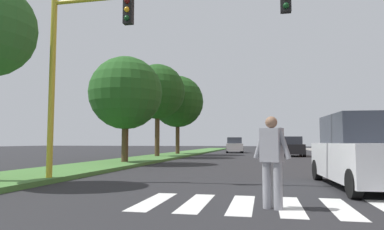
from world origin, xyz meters
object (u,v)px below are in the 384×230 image
tree_distant (178,102)px  sedan_midblock (292,147)px  tree_mid (126,93)px  traffic_light_gantry (126,36)px  pedestrian_performer (272,157)px  sedan_distant (234,146)px  tree_far (158,92)px  suv_crossing (365,153)px

tree_distant → sedan_midblock: bearing=1.1°
tree_mid → traffic_light_gantry: (3.43, -8.20, 0.45)m
pedestrian_performer → sedan_midblock: pedestrian_performer is taller
traffic_light_gantry → sedan_distant: size_ratio=1.97×
tree_far → sedan_midblock: tree_far is taller
tree_far → tree_mid: bearing=-85.7°
tree_mid → sedan_midblock: (9.77, 13.11, -3.11)m
tree_distant → pedestrian_performer: tree_distant is taller
tree_distant → sedan_distant: bearing=62.7°
tree_mid → tree_distant: bearing=91.4°
traffic_light_gantry → sedan_midblock: bearing=73.4°
pedestrian_performer → traffic_light_gantry: bearing=145.5°
traffic_light_gantry → sedan_distant: (0.69, 29.72, -3.54)m
sedan_distant → traffic_light_gantry: bearing=-91.3°
sedan_distant → sedan_midblock: bearing=-56.1°
sedan_midblock → pedestrian_performer: bearing=-95.4°
tree_far → tree_distant: bearing=87.3°
tree_far → sedan_distant: tree_far is taller
traffic_light_gantry → suv_crossing: traffic_light_gantry is taller
traffic_light_gantry → suv_crossing: bearing=5.6°
tree_mid → sedan_midblock: size_ratio=1.33×
suv_crossing → tree_distant: bearing=116.8°
pedestrian_performer → tree_mid: bearing=124.3°
tree_distant → sedan_distant: 10.52m
traffic_light_gantry → sedan_midblock: size_ratio=1.92×
tree_far → tree_distant: (0.25, 5.36, -0.15)m
sedan_midblock → sedan_distant: (-5.65, 8.41, 0.02)m
sedan_distant → suv_crossing: bearing=-78.5°
suv_crossing → sedan_midblock: suv_crossing is taller
tree_mid → traffic_light_gantry: size_ratio=0.69×
traffic_light_gantry → pedestrian_performer: size_ratio=4.92×
tree_far → sedan_distant: bearing=71.4°
tree_mid → pedestrian_performer: size_ratio=3.40×
tree_far → sedan_midblock: size_ratio=1.62×
tree_mid → tree_distant: (-0.32, 12.92, 1.02)m
pedestrian_performer → suv_crossing: bearing=54.1°
suv_crossing → pedestrian_performer: bearing=-125.9°
traffic_light_gantry → tree_mid: bearing=112.7°
traffic_light_gantry → pedestrian_performer: 6.01m
tree_mid → sedan_midblock: bearing=53.3°
tree_distant → sedan_midblock: tree_distant is taller
tree_far → sedan_midblock: 12.49m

